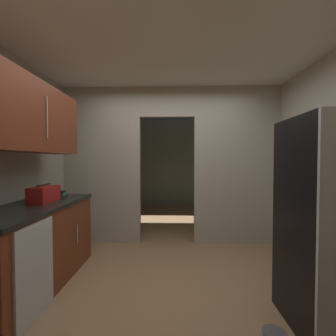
{
  "coord_description": "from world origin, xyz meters",
  "views": [
    {
      "loc": [
        0.07,
        -2.54,
        1.38
      ],
      "look_at": [
        -0.03,
        0.76,
        1.28
      ],
      "focal_mm": 26.02,
      "sensor_mm": 36.0,
      "label": 1
    }
  ],
  "objects_px": {
    "book_stack": "(61,194)",
    "boombox": "(44,194)",
    "dishwasher": "(35,272)",
    "refrigerator": "(335,224)"
  },
  "relations": [
    {
      "from": "book_stack",
      "to": "boombox",
      "type": "bearing_deg",
      "value": -89.35
    },
    {
      "from": "boombox",
      "to": "book_stack",
      "type": "relative_size",
      "value": 2.47
    },
    {
      "from": "boombox",
      "to": "dishwasher",
      "type": "bearing_deg",
      "value": -66.91
    },
    {
      "from": "boombox",
      "to": "book_stack",
      "type": "xyz_separation_m",
      "value": [
        -0.0,
        0.43,
        -0.05
      ]
    },
    {
      "from": "dishwasher",
      "to": "book_stack",
      "type": "distance_m",
      "value": 1.28
    },
    {
      "from": "refrigerator",
      "to": "boombox",
      "type": "height_order",
      "value": "refrigerator"
    },
    {
      "from": "dishwasher",
      "to": "book_stack",
      "type": "xyz_separation_m",
      "value": [
        -0.3,
        1.13,
        0.52
      ]
    },
    {
      "from": "dishwasher",
      "to": "boombox",
      "type": "height_order",
      "value": "boombox"
    },
    {
      "from": "dishwasher",
      "to": "boombox",
      "type": "relative_size",
      "value": 2.09
    },
    {
      "from": "dishwasher",
      "to": "boombox",
      "type": "distance_m",
      "value": 0.95
    }
  ]
}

